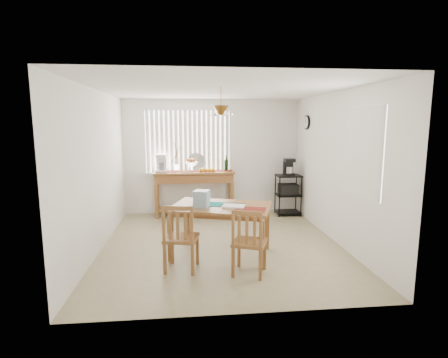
{
  "coord_description": "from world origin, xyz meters",
  "views": [
    {
      "loc": [
        -0.55,
        -5.74,
        2.06
      ],
      "look_at": [
        0.1,
        0.55,
        1.05
      ],
      "focal_mm": 28.0,
      "sensor_mm": 36.0,
      "label": 1
    }
  ],
  "objects": [
    {
      "name": "ground",
      "position": [
        0.0,
        0.0,
        -0.01
      ],
      "size": [
        4.0,
        4.5,
        0.01
      ],
      "primitive_type": "cube",
      "color": "tan"
    },
    {
      "name": "chair_left",
      "position": [
        -0.67,
        -1.03,
        0.48
      ],
      "size": [
        0.53,
        0.53,
        0.97
      ],
      "color": "brown",
      "rests_on": "ground"
    },
    {
      "name": "dining_table",
      "position": [
        -0.05,
        -0.49,
        0.71
      ],
      "size": [
        1.72,
        1.37,
        0.8
      ],
      "color": "brown",
      "rests_on": "ground"
    },
    {
      "name": "wire_cart",
      "position": [
        1.69,
        1.82,
        0.55
      ],
      "size": [
        0.54,
        0.43,
        0.91
      ],
      "color": "black",
      "rests_on": "ground"
    },
    {
      "name": "sideboard_items",
      "position": [
        -0.7,
        2.0,
        1.16
      ],
      "size": [
        1.69,
        0.43,
        0.77
      ],
      "color": "maroon",
      "rests_on": "sideboard"
    },
    {
      "name": "table_items",
      "position": [
        -0.23,
        -0.56,
        0.9
      ],
      "size": [
        1.12,
        0.86,
        0.26
      ],
      "color": "#157579",
      "rests_on": "dining_table"
    },
    {
      "name": "chair_right",
      "position": [
        0.26,
        -1.26,
        0.46
      ],
      "size": [
        0.56,
        0.56,
        0.94
      ],
      "color": "brown",
      "rests_on": "ground"
    },
    {
      "name": "room_shell",
      "position": [
        0.0,
        0.02,
        1.69
      ],
      "size": [
        4.2,
        4.7,
        2.7
      ],
      "color": "white",
      "rests_on": "ground"
    },
    {
      "name": "cart_items",
      "position": [
        1.69,
        1.83,
        1.09
      ],
      "size": [
        0.22,
        0.26,
        0.38
      ],
      "color": "black",
      "rests_on": "wire_cart"
    },
    {
      "name": "sideboard",
      "position": [
        -0.41,
        1.98,
        0.75
      ],
      "size": [
        1.78,
        0.5,
        1.0
      ],
      "color": "brown",
      "rests_on": "ground"
    }
  ]
}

